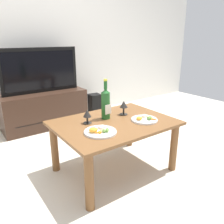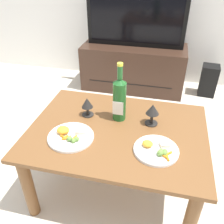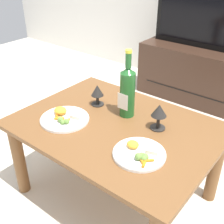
% 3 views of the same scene
% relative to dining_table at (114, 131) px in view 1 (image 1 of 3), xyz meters
% --- Properties ---
extents(ground_plane, '(6.40, 6.40, 0.00)m').
position_rel_dining_table_xyz_m(ground_plane, '(0.00, 0.00, -0.41)').
color(ground_plane, beige).
extents(back_wall, '(6.40, 0.10, 2.60)m').
position_rel_dining_table_xyz_m(back_wall, '(0.00, 1.84, 0.89)').
color(back_wall, silver).
rests_on(back_wall, ground_plane).
extents(dining_table, '(1.05, 0.78, 0.50)m').
position_rel_dining_table_xyz_m(dining_table, '(0.00, 0.00, 0.00)').
color(dining_table, brown).
rests_on(dining_table, ground_plane).
extents(tv_stand, '(1.15, 0.48, 0.50)m').
position_rel_dining_table_xyz_m(tv_stand, '(-0.13, 1.50, -0.15)').
color(tv_stand, '#382319').
rests_on(tv_stand, ground_plane).
extents(tv_screen, '(1.04, 0.05, 0.59)m').
position_rel_dining_table_xyz_m(tv_screen, '(-0.13, 1.50, 0.39)').
color(tv_screen, black).
rests_on(tv_screen, tv_stand).
extents(floor_speaker, '(0.19, 0.19, 0.35)m').
position_rel_dining_table_xyz_m(floor_speaker, '(0.72, 1.52, -0.23)').
color(floor_speaker, black).
rests_on(floor_speaker, ground_plane).
extents(wine_bottle, '(0.08, 0.08, 0.37)m').
position_rel_dining_table_xyz_m(wine_bottle, '(-0.01, 0.12, 0.24)').
color(wine_bottle, '#1E5923').
rests_on(wine_bottle, dining_table).
extents(goblet_left, '(0.07, 0.07, 0.13)m').
position_rel_dining_table_xyz_m(goblet_left, '(-0.22, 0.11, 0.17)').
color(goblet_left, black).
rests_on(goblet_left, dining_table).
extents(goblet_right, '(0.08, 0.08, 0.14)m').
position_rel_dining_table_xyz_m(goblet_right, '(0.19, 0.11, 0.18)').
color(goblet_right, black).
rests_on(goblet_right, dining_table).
extents(dinner_plate_left, '(0.26, 0.26, 0.05)m').
position_rel_dining_table_xyz_m(dinner_plate_left, '(-0.24, -0.14, 0.10)').
color(dinner_plate_left, white).
rests_on(dinner_plate_left, dining_table).
extents(dinner_plate_right, '(0.24, 0.24, 0.05)m').
position_rel_dining_table_xyz_m(dinner_plate_right, '(0.24, -0.14, 0.10)').
color(dinner_plate_right, white).
rests_on(dinner_plate_right, dining_table).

